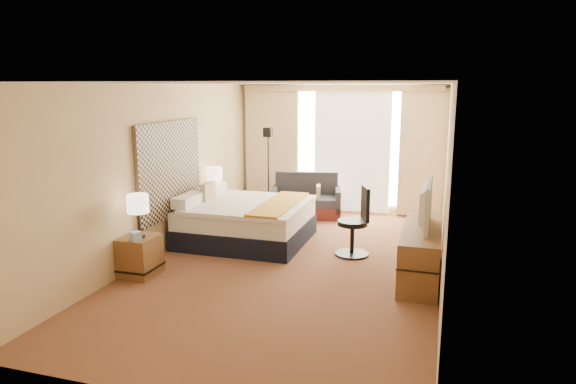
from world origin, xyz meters
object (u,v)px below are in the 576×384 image
(nightstand_left, at_px, (140,256))
(bed, at_px, (246,221))
(loveseat, at_px, (306,202))
(television, at_px, (420,204))
(media_dresser, at_px, (421,253))
(lamp_right, at_px, (214,174))
(desk_chair, at_px, (356,225))
(floor_lamp, at_px, (268,153))
(lamp_left, at_px, (138,205))
(nightstand_right, at_px, (217,213))

(nightstand_left, xyz_separation_m, bed, (0.81, 1.90, 0.08))
(loveseat, bearing_deg, television, -63.16)
(media_dresser, distance_m, lamp_right, 4.02)
(nightstand_left, height_order, bed, bed)
(bed, distance_m, desk_chair, 1.90)
(bed, distance_m, loveseat, 2.03)
(nightstand_left, relative_size, floor_lamp, 0.31)
(desk_chair, bearing_deg, floor_lamp, 115.16)
(lamp_right, bearing_deg, nightstand_left, -89.93)
(nightstand_left, bearing_deg, lamp_left, -46.95)
(loveseat, distance_m, lamp_right, 2.07)
(lamp_right, bearing_deg, desk_chair, -15.09)
(lamp_right, relative_size, television, 0.54)
(nightstand_left, distance_m, nightstand_right, 2.50)
(nightstand_left, relative_size, loveseat, 0.37)
(desk_chair, xyz_separation_m, television, (0.95, -0.65, 0.53))
(bed, bearing_deg, lamp_right, 145.60)
(bed, bearing_deg, lamp_left, -110.90)
(bed, xyz_separation_m, desk_chair, (1.89, -0.17, 0.13))
(television, bearing_deg, desk_chair, 55.74)
(nightstand_right, distance_m, lamp_left, 2.67)
(nightstand_right, bearing_deg, media_dresser, -21.40)
(lamp_left, bearing_deg, loveseat, 72.00)
(lamp_left, distance_m, lamp_right, 2.52)
(nightstand_left, relative_size, desk_chair, 0.51)
(bed, height_order, lamp_left, lamp_left)
(floor_lamp, height_order, television, floor_lamp)
(loveseat, bearing_deg, lamp_left, -121.01)
(bed, height_order, desk_chair, desk_chair)
(loveseat, xyz_separation_m, television, (2.32, -2.77, 0.73))
(floor_lamp, bearing_deg, desk_chair, -44.27)
(media_dresser, height_order, loveseat, loveseat)
(loveseat, bearing_deg, lamp_right, -146.66)
(loveseat, xyz_separation_m, lamp_left, (-1.27, -3.92, 0.74))
(media_dresser, distance_m, floor_lamp, 4.29)
(lamp_left, xyz_separation_m, lamp_right, (-0.06, 2.52, -0.01))
(lamp_left, relative_size, television, 0.56)
(loveseat, xyz_separation_m, lamp_right, (-1.34, -1.40, 0.73))
(desk_chair, height_order, television, television)
(nightstand_left, relative_size, bed, 0.28)
(media_dresser, xyz_separation_m, lamp_right, (-3.70, 1.41, 0.66))
(media_dresser, height_order, floor_lamp, floor_lamp)
(media_dresser, relative_size, floor_lamp, 1.03)
(floor_lamp, xyz_separation_m, lamp_left, (-0.49, -3.89, -0.22))
(nightstand_right, xyz_separation_m, desk_chair, (2.70, -0.77, 0.20))
(television, bearing_deg, floor_lamp, 48.38)
(media_dresser, bearing_deg, loveseat, 130.13)
(floor_lamp, xyz_separation_m, desk_chair, (2.15, -2.10, -0.76))
(nightstand_left, height_order, loveseat, loveseat)
(desk_chair, bearing_deg, television, -54.67)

